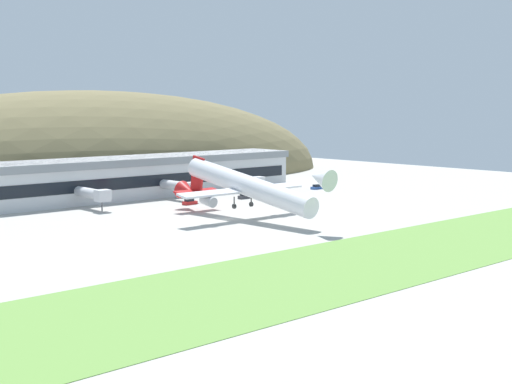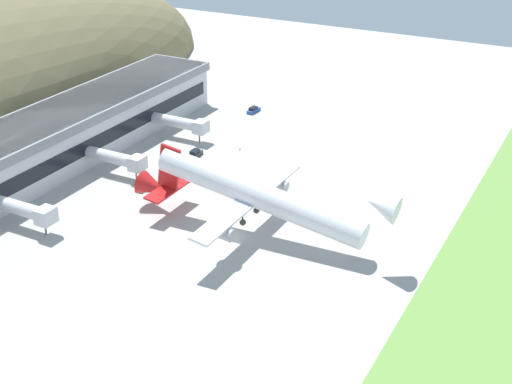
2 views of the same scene
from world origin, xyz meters
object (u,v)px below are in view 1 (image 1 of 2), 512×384
jetway_0 (93,194)px  traffic_cone_0 (283,197)px  terminal_building (143,174)px  service_car_1 (245,196)px  service_car_0 (317,187)px  service_car_2 (190,202)px  jetway_2 (246,180)px  cargo_airplane (245,187)px  jetway_1 (180,186)px

jetway_0 → traffic_cone_0: 53.02m
terminal_building → service_car_1: 30.68m
service_car_0 → service_car_2: size_ratio=1.08×
service_car_1 → service_car_2: 18.90m
terminal_building → traffic_cone_0: 41.04m
service_car_2 → traffic_cone_0: size_ratio=7.20×
jetway_2 → service_car_1: bearing=-132.9°
terminal_building → traffic_cone_0: bearing=-50.4°
cargo_airplane → service_car_2: cargo_airplane is taller
service_car_1 → traffic_cone_0: bearing=-40.4°
terminal_building → jetway_2: terminal_building is taller
jetway_0 → jetway_1: same height
terminal_building → jetway_1: (1.53, -15.93, -2.46)m
jetway_1 → service_car_2: size_ratio=3.40×
jetway_0 → service_car_1: bearing=-11.6°
jetway_2 → jetway_0: bearing=179.4°
terminal_building → cargo_airplane: size_ratio=1.97×
jetway_2 → service_car_2: size_ratio=3.51×
cargo_airplane → service_car_2: bearing=79.3°
jetway_1 → service_car_2: 9.08m
service_car_1 → traffic_cone_0: (8.12, -6.90, -0.42)m
jetway_0 → terminal_building: bearing=32.4°
service_car_2 → traffic_cone_0: 27.99m
jetway_0 → service_car_0: jetway_0 is taller
terminal_building → service_car_0: terminal_building is taller
traffic_cone_0 → service_car_2: bearing=164.8°
jetway_1 → traffic_cone_0: (24.34, -15.33, -3.71)m
service_car_1 → jetway_0: bearing=168.4°
terminal_building → jetway_0: bearing=-147.6°
jetway_1 → service_car_2: jetway_1 is taller
jetway_1 → service_car_1: jetway_1 is taller
terminal_building → jetway_0: 29.34m
jetway_2 → traffic_cone_0: bearing=-88.0°
terminal_building → cargo_airplane: cargo_airplane is taller
jetway_0 → service_car_2: bearing=-19.4°
jetway_2 → service_car_0: (24.20, -5.90, -3.38)m
terminal_building → cargo_airplane: bearing=-97.1°
jetway_0 → service_car_0: 74.58m
jetway_2 → service_car_2: (-26.49, -7.77, -3.32)m
jetway_0 → service_car_0: (74.22, -6.39, -3.38)m
jetway_1 → jetway_0: bearing=179.4°
cargo_airplane → service_car_1: (24.25, 28.01, -6.86)m
cargo_airplane → jetway_1: bearing=77.6°
cargo_airplane → service_car_0: size_ratio=11.33×
jetway_0 → jetway_1: size_ratio=0.97×
jetway_0 → service_car_2: (23.53, -8.27, -3.32)m
service_car_0 → service_car_1: size_ratio=1.02×
jetway_1 → traffic_cone_0: 29.00m
jetway_2 → service_car_1: (-7.60, -8.18, -3.29)m
service_car_1 → service_car_2: size_ratio=1.05×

